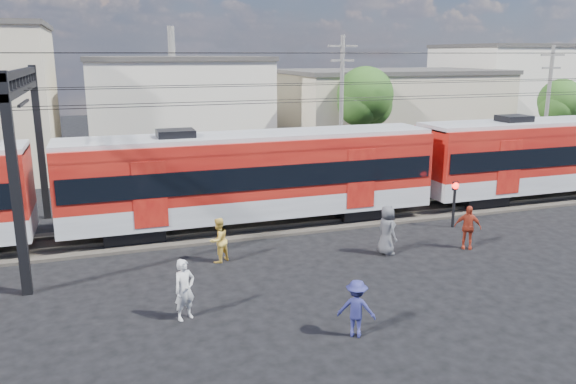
# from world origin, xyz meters

# --- Properties ---
(ground) EXTENTS (120.00, 120.00, 0.00)m
(ground) POSITION_xyz_m (0.00, 0.00, 0.00)
(ground) COLOR black
(ground) RESTS_ON ground
(track_bed) EXTENTS (70.00, 3.40, 0.12)m
(track_bed) POSITION_xyz_m (0.00, 8.00, 0.06)
(track_bed) COLOR #2D2823
(track_bed) RESTS_ON ground
(rail_near) EXTENTS (70.00, 0.12, 0.12)m
(rail_near) POSITION_xyz_m (0.00, 7.25, 0.18)
(rail_near) COLOR #59544C
(rail_near) RESTS_ON track_bed
(rail_far) EXTENTS (70.00, 0.12, 0.12)m
(rail_far) POSITION_xyz_m (0.00, 8.75, 0.18)
(rail_far) COLOR #59544C
(rail_far) RESTS_ON track_bed
(commuter_train) EXTENTS (50.30, 3.08, 4.17)m
(commuter_train) POSITION_xyz_m (-1.08, 8.00, 2.40)
(commuter_train) COLOR black
(commuter_train) RESTS_ON ground
(catenary) EXTENTS (70.00, 9.30, 7.52)m
(catenary) POSITION_xyz_m (-8.65, 8.00, 5.14)
(catenary) COLOR black
(catenary) RESTS_ON ground
(building_midwest) EXTENTS (12.24, 12.24, 7.30)m
(building_midwest) POSITION_xyz_m (-2.00, 27.00, 3.66)
(building_midwest) COLOR beige
(building_midwest) RESTS_ON ground
(building_mideast) EXTENTS (16.32, 10.20, 6.30)m
(building_mideast) POSITION_xyz_m (14.00, 24.00, 3.16)
(building_mideast) COLOR #BBAE8F
(building_mideast) RESTS_ON ground
(building_east) EXTENTS (10.20, 10.20, 8.30)m
(building_east) POSITION_xyz_m (28.00, 28.00, 4.16)
(building_east) COLOR beige
(building_east) RESTS_ON ground
(utility_pole_mid) EXTENTS (1.80, 0.24, 8.50)m
(utility_pole_mid) POSITION_xyz_m (6.00, 15.00, 4.53)
(utility_pole_mid) COLOR slate
(utility_pole_mid) RESTS_ON ground
(utility_pole_east) EXTENTS (1.80, 0.24, 8.00)m
(utility_pole_east) POSITION_xyz_m (20.00, 14.00, 4.28)
(utility_pole_east) COLOR slate
(utility_pole_east) RESTS_ON ground
(tree_near) EXTENTS (3.82, 3.64, 6.72)m
(tree_near) POSITION_xyz_m (9.19, 18.09, 4.66)
(tree_near) COLOR #382619
(tree_near) RESTS_ON ground
(tree_far) EXTENTS (3.36, 3.12, 5.76)m
(tree_far) POSITION_xyz_m (24.19, 17.09, 3.99)
(tree_far) COLOR #382619
(tree_far) RESTS_ON ground
(pedestrian_a) EXTENTS (0.78, 0.67, 1.81)m
(pedestrian_a) POSITION_xyz_m (-5.48, 0.12, 0.90)
(pedestrian_a) COLOR silver
(pedestrian_a) RESTS_ON ground
(pedestrian_b) EXTENTS (1.03, 0.98, 1.67)m
(pedestrian_b) POSITION_xyz_m (-3.60, 4.31, 0.84)
(pedestrian_b) COLOR gold
(pedestrian_b) RESTS_ON ground
(pedestrian_c) EXTENTS (1.20, 1.05, 1.61)m
(pedestrian_c) POSITION_xyz_m (-1.25, -2.40, 0.80)
(pedestrian_c) COLOR navy
(pedestrian_c) RESTS_ON ground
(pedestrian_d) EXTENTS (1.08, 0.92, 1.74)m
(pedestrian_d) POSITION_xyz_m (5.96, 2.63, 0.87)
(pedestrian_d) COLOR maroon
(pedestrian_d) RESTS_ON ground
(pedestrian_e) EXTENTS (0.75, 1.02, 1.91)m
(pedestrian_e) POSITION_xyz_m (2.64, 3.07, 0.95)
(pedestrian_e) COLOR #46464A
(pedestrian_e) RESTS_ON ground
(crossing_signal) EXTENTS (0.30, 0.30, 2.07)m
(crossing_signal) POSITION_xyz_m (7.10, 5.19, 1.44)
(crossing_signal) COLOR black
(crossing_signal) RESTS_ON ground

